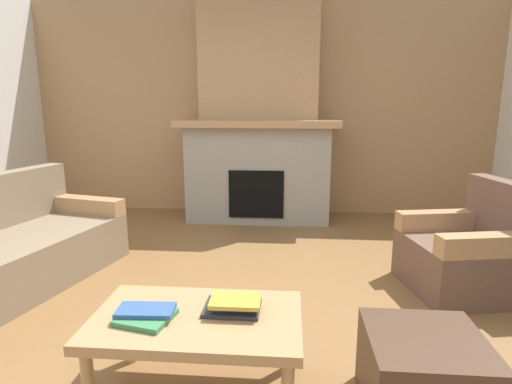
# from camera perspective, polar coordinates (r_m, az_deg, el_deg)

# --- Properties ---
(ground) EXTENTS (9.00, 9.00, 0.00)m
(ground) POSITION_cam_1_polar(r_m,az_deg,el_deg) (2.89, -3.78, -17.50)
(ground) COLOR brown
(wall_back_wood_panel) EXTENTS (6.00, 0.12, 2.70)m
(wall_back_wood_panel) POSITION_cam_1_polar(r_m,az_deg,el_deg) (5.49, 0.69, 11.36)
(wall_back_wood_panel) COLOR tan
(wall_back_wood_panel) RESTS_ON ground
(fireplace) EXTENTS (1.90, 0.82, 2.70)m
(fireplace) POSITION_cam_1_polar(r_m,az_deg,el_deg) (5.12, 0.39, 9.21)
(fireplace) COLOR gray
(fireplace) RESTS_ON ground
(couch) EXTENTS (1.23, 1.95, 0.85)m
(couch) POSITION_cam_1_polar(r_m,az_deg,el_deg) (3.82, -31.08, -7.05)
(couch) COLOR #847056
(couch) RESTS_ON ground
(armchair) EXTENTS (0.89, 0.89, 0.85)m
(armchair) POSITION_cam_1_polar(r_m,az_deg,el_deg) (3.60, 27.04, -7.54)
(armchair) COLOR brown
(armchair) RESTS_ON ground
(coffee_table) EXTENTS (1.00, 0.60, 0.43)m
(coffee_table) POSITION_cam_1_polar(r_m,az_deg,el_deg) (2.12, -8.09, -17.71)
(coffee_table) COLOR tan
(coffee_table) RESTS_ON ground
(ottoman) EXTENTS (0.52, 0.52, 0.40)m
(ottoman) POSITION_cam_1_polar(r_m,az_deg,el_deg) (2.21, 21.96, -22.45)
(ottoman) COLOR #4C3323
(ottoman) RESTS_ON ground
(book_stack_near_edge) EXTENTS (0.28, 0.26, 0.05)m
(book_stack_near_edge) POSITION_cam_1_polar(r_m,az_deg,el_deg) (2.10, -14.90, -15.93)
(book_stack_near_edge) COLOR #3D7F4C
(book_stack_near_edge) RESTS_ON coffee_table
(book_stack_center) EXTENTS (0.28, 0.22, 0.07)m
(book_stack_center) POSITION_cam_1_polar(r_m,az_deg,el_deg) (2.11, -3.03, -15.09)
(book_stack_center) COLOR #2D2D33
(book_stack_center) RESTS_ON coffee_table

